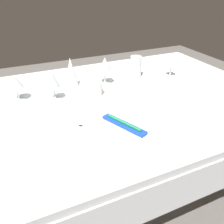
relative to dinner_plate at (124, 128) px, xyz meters
The scene contains 17 objects.
ground_plane 0.80m from the dinner_plate, 85.78° to the left, with size 6.00×6.00×0.00m, color slate.
dining_table 0.29m from the dinner_plate, 85.78° to the left, with size 1.80×1.11×0.74m.
dinner_plate is the anchor object (origin of this frame).
toothbrush_package 0.02m from the dinner_plate, ahead, with size 0.12×0.21×0.02m.
fork_outer 0.16m from the dinner_plate, 169.82° to the left, with size 0.02×0.23×0.00m.
dinner_knife 0.16m from the dinner_plate, ahead, with size 0.02×0.22×0.00m.
spoon_soup 0.19m from the dinner_plate, 13.34° to the left, with size 0.03×0.21×0.01m.
spoon_dessert 0.22m from the dinner_plate, ahead, with size 0.03×0.21×0.01m.
spoon_tea 0.25m from the dinner_plate, ahead, with size 0.03×0.20×0.01m.
saucer_left 0.33m from the dinner_plate, 90.52° to the left, with size 0.14×0.14×0.01m, color white.
coffee_cup_left 0.34m from the dinner_plate, 90.21° to the left, with size 0.10×0.08×0.07m.
wine_glass_centre 0.68m from the dinner_plate, 37.66° to the left, with size 0.07×0.07×0.15m.
wine_glass_left 0.60m from the dinner_plate, 129.13° to the left, with size 0.07×0.07×0.13m.
wine_glass_right 0.45m from the dinner_plate, 117.49° to the left, with size 0.07×0.07×0.15m.
wine_glass_far 0.49m from the dinner_plate, 76.65° to the left, with size 0.08×0.08×0.16m.
drink_tumbler 0.59m from the dinner_plate, 56.51° to the left, with size 0.07×0.07×0.13m.
napkin_folded 0.52m from the dinner_plate, 98.75° to the left, with size 0.08×0.08×0.17m, color white.
Camera 1 is at (-0.38, -0.97, 1.29)m, focal length 36.87 mm.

